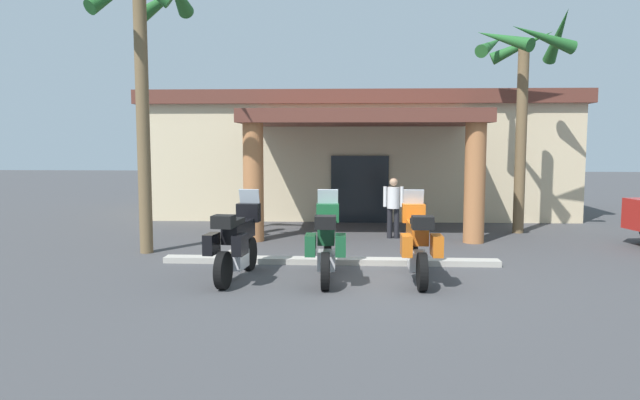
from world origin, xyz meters
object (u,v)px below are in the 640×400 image
at_px(motorcycle_green, 327,242).
at_px(motel_building, 358,153).
at_px(palm_tree_roadside, 140,34).
at_px(palm_tree_near_portico, 523,69).
at_px(motorcycle_orange, 418,243).
at_px(pedestrian, 393,204).
at_px(motorcycle_black, 236,242).

bearing_deg(motorcycle_green, motel_building, -4.43).
height_order(motel_building, motorcycle_green, motel_building).
xyz_separation_m(motel_building, palm_tree_roadside, (-4.86, -8.36, 2.80)).
bearing_deg(palm_tree_near_portico, motorcycle_orange, -119.98).
relative_size(motel_building, palm_tree_near_portico, 2.36).
distance_m(motorcycle_green, motorcycle_orange, 1.66).
height_order(pedestrian, palm_tree_roadside, palm_tree_roadside).
relative_size(motorcycle_green, palm_tree_near_portico, 0.36).
bearing_deg(pedestrian, motorcycle_black, -30.72).
bearing_deg(palm_tree_roadside, motel_building, 59.81).
relative_size(palm_tree_roadside, palm_tree_near_portico, 1.08).
xyz_separation_m(motorcycle_green, palm_tree_roadside, (-4.25, 2.41, 4.22)).
xyz_separation_m(motorcycle_black, motorcycle_orange, (3.32, 0.09, 0.00)).
height_order(motorcycle_black, palm_tree_near_portico, palm_tree_near_portico).
xyz_separation_m(motel_building, palm_tree_near_portico, (4.43, -4.86, 2.39)).
bearing_deg(pedestrian, palm_tree_near_portico, 110.31).
relative_size(pedestrian, palm_tree_near_portico, 0.26).
xyz_separation_m(motorcycle_black, motorcycle_green, (1.66, 0.04, 0.00)).
bearing_deg(palm_tree_near_portico, palm_tree_roadside, -159.35).
relative_size(motorcycle_black, palm_tree_near_portico, 0.36).
height_order(motorcycle_green, pedestrian, motorcycle_green).
height_order(motorcycle_black, motorcycle_orange, same).
distance_m(motorcycle_orange, palm_tree_roadside, 7.64).
xyz_separation_m(motorcycle_black, palm_tree_roadside, (-2.59, 2.45, 4.22)).
height_order(motel_building, motorcycle_black, motel_building).
bearing_deg(palm_tree_roadside, motorcycle_orange, -21.78).
xyz_separation_m(motel_building, motorcycle_green, (-0.61, -10.77, -1.42)).
relative_size(pedestrian, palm_tree_roadside, 0.24).
bearing_deg(motorcycle_black, palm_tree_near_portico, -42.01).
height_order(motorcycle_green, palm_tree_near_portico, palm_tree_near_portico).
height_order(pedestrian, palm_tree_near_portico, palm_tree_near_portico).
xyz_separation_m(pedestrian, palm_tree_near_portico, (3.52, 1.12, 3.59)).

